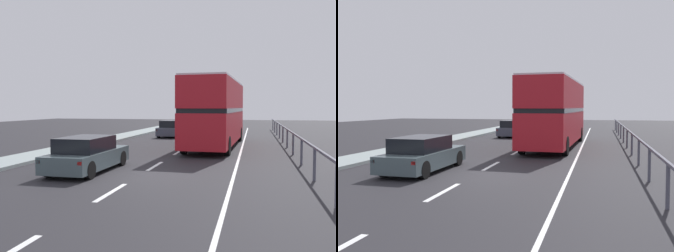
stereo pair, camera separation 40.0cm
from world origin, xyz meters
The scene contains 6 objects.
ground_plane centered at (0.00, 0.00, -0.05)m, with size 75.23×120.00×0.10m, color #252428.
lane_paint_markings centered at (2.08, 8.25, 0.00)m, with size 3.52×46.00×0.01m.
bridge_side_railing centered at (6.08, 9.00, 0.94)m, with size 0.10×42.00×1.17m.
double_decker_bus_red centered at (1.77, 10.32, 2.23)m, with size 2.94×11.43×4.16m.
hatchback_car_near centered at (-2.23, 0.26, 0.66)m, with size 1.83×4.49×1.36m.
sedan_car_ahead centered at (-2.63, 17.34, 0.66)m, with size 1.85×4.15×1.38m.
Camera 1 is at (4.06, -13.01, 2.51)m, focal length 39.66 mm.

